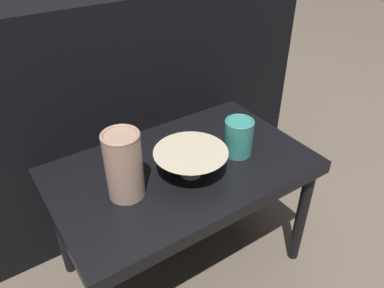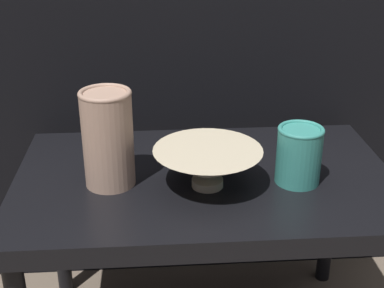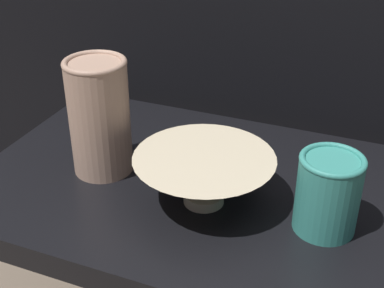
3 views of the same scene
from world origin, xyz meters
TOP-DOWN VIEW (x-y plane):
  - table at (0.00, 0.00)m, footprint 0.75×0.46m
  - couch_backdrop at (0.00, 0.52)m, footprint 1.39×0.50m
  - bowl at (-0.00, -0.05)m, footprint 0.20×0.20m
  - vase_textured_left at (-0.18, -0.02)m, footprint 0.10×0.10m
  - vase_colorful_right at (0.17, -0.04)m, footprint 0.09×0.09m

SIDE VIEW (x-z plane):
  - table at x=0.00m, z-range 0.17..0.59m
  - couch_backdrop at x=0.00m, z-range 0.00..0.83m
  - bowl at x=0.00m, z-range 0.43..0.51m
  - vase_colorful_right at x=0.17m, z-range 0.43..0.54m
  - vase_textured_left at x=-0.18m, z-range 0.43..0.62m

